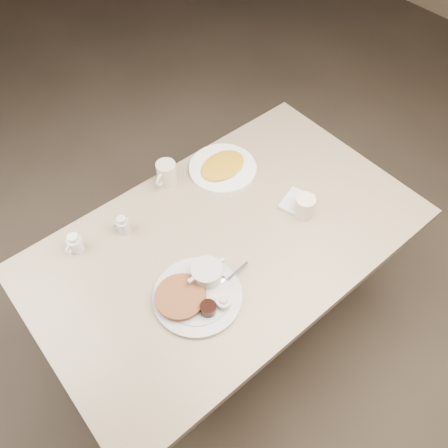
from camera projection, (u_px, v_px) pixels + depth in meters
room at (229, 98)px, 1.21m from camera, size 7.04×8.04×2.84m
diner_table at (227, 262)px, 1.86m from camera, size 1.50×0.90×0.75m
main_plate at (197, 291)px, 1.56m from camera, size 0.39×0.33×0.07m
coffee_mug_near at (305, 206)px, 1.76m from camera, size 0.11×0.08×0.09m
napkin at (296, 203)px, 1.82m from camera, size 0.15×0.14×0.02m
coffee_mug_far at (166, 173)px, 1.87m from camera, size 0.13×0.11×0.10m
creamer_left at (75, 243)px, 1.67m from camera, size 0.08×0.06×0.08m
creamer_right at (123, 225)px, 1.72m from camera, size 0.06×0.06×0.08m
hash_plate at (223, 167)px, 1.94m from camera, size 0.33×0.33×0.04m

